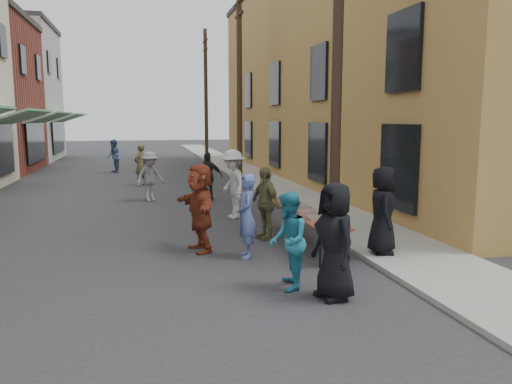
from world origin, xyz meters
name	(u,v)px	position (x,y,z in m)	size (l,w,h in m)	color
ground	(169,281)	(0.00, 0.00, 0.00)	(120.00, 120.00, 0.00)	#28282B
sidewalk	(254,176)	(5.00, 15.00, 0.05)	(2.20, 60.00, 0.10)	gray
building_ochre	(382,73)	(11.10, 14.00, 5.00)	(10.00, 28.00, 10.00)	olive
utility_pole_near	(338,49)	(4.30, 3.00, 4.50)	(0.26, 0.26, 9.00)	#2D2116
utility_pole_mid	(239,83)	(4.30, 15.00, 4.50)	(0.26, 0.26, 9.00)	#2D2116
utility_pole_far	(206,95)	(4.30, 27.00, 4.50)	(0.26, 0.26, 9.00)	#2D2116
serving_table	(303,213)	(3.16, 2.02, 0.71)	(0.70, 4.00, 0.75)	#5F2416
catering_tray_sausage	(331,224)	(3.16, 0.37, 0.79)	(0.50, 0.33, 0.08)	maroon
catering_tray_foil_b	(319,218)	(3.16, 1.02, 0.79)	(0.50, 0.33, 0.08)	#B2B2B7
catering_tray_buns	(308,212)	(3.16, 1.72, 0.79)	(0.50, 0.33, 0.08)	tan
catering_tray_foil_d	(298,207)	(3.16, 2.42, 0.79)	(0.50, 0.33, 0.08)	#B2B2B7
catering_tray_buns_end	(289,202)	(3.16, 3.12, 0.79)	(0.50, 0.33, 0.08)	tan
condiment_jar_a	(326,228)	(2.94, 0.07, 0.79)	(0.07, 0.07, 0.08)	#A57F26
condiment_jar_b	(324,227)	(2.94, 0.17, 0.79)	(0.07, 0.07, 0.08)	#A57F26
condiment_jar_c	(322,226)	(2.94, 0.27, 0.79)	(0.07, 0.07, 0.08)	#A57F26
cup_stack	(345,226)	(3.36, 0.12, 0.81)	(0.08, 0.08, 0.12)	tan
guest_front_a	(334,241)	(2.51, -1.43, 0.93)	(0.91, 0.59, 1.86)	black
guest_front_b	(246,216)	(1.66, 1.20, 0.86)	(0.63, 0.41, 1.73)	#5667A7
guest_front_c	(288,241)	(1.93, -0.84, 0.82)	(0.80, 0.62, 1.65)	teal
guest_front_d	(233,184)	(2.16, 5.33, 0.99)	(1.27, 0.73, 1.97)	silver
guest_front_e	(265,203)	(2.43, 2.68, 0.86)	(1.01, 0.42, 1.72)	olive
guest_queue_back	(200,208)	(0.80, 1.92, 0.95)	(1.76, 0.56, 1.90)	maroon
server	(383,210)	(4.35, 0.54, 0.99)	(0.87, 0.57, 1.79)	black
passerby_left	(150,176)	(-0.08, 8.99, 0.86)	(1.10, 0.63, 1.71)	gray
passerby_mid	(208,177)	(1.87, 8.52, 0.85)	(0.99, 0.41, 1.70)	black
passerby_right	(140,165)	(-0.39, 13.17, 0.89)	(0.65, 0.43, 1.78)	brown
passerby_far	(114,156)	(-1.73, 18.70, 0.88)	(0.86, 0.67, 1.77)	#4B6192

